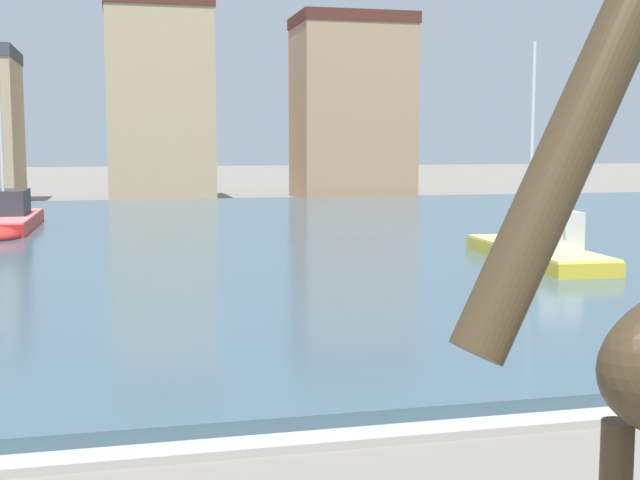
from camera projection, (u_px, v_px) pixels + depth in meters
name	position (u px, v px, depth m)	size (l,w,h in m)	color
harbor_water	(217.00, 239.00, 33.45)	(80.80, 45.32, 0.32)	#3D5666
quay_edge_coping	(413.00, 433.00, 11.32)	(80.80, 0.50, 0.12)	#ADA89E
sailboat_red	(5.00, 222.00, 35.37)	(2.40, 9.01, 8.84)	red
sailboat_yellow	(530.00, 250.00, 26.44)	(2.33, 8.19, 7.02)	gold
townhouse_tall_gabled	(159.00, 102.00, 57.07)	(7.06, 7.02, 13.44)	tan
townhouse_wide_warehouse	(352.00, 107.00, 61.18)	(8.25, 6.36, 13.04)	tan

